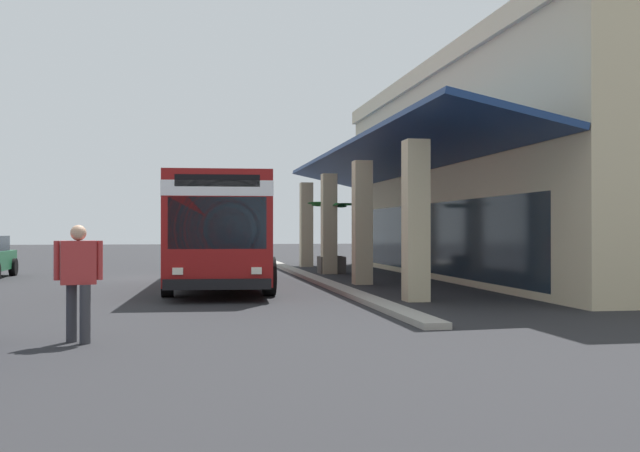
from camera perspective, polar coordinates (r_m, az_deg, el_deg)
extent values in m
plane|color=#262628|center=(28.08, 4.80, -3.73)|extent=(120.00, 120.00, 0.00)
cube|color=#9E998E|center=(25.84, -0.70, -3.89)|extent=(26.59, 0.50, 0.12)
cube|color=#C6B793|center=(29.04, 18.58, 3.26)|extent=(22.16, 11.23, 6.94)
cube|color=beige|center=(29.51, 18.57, 10.59)|extent=(22.46, 11.53, 0.60)
cube|color=#C6B793|center=(34.18, -1.04, 0.10)|extent=(0.55, 0.55, 3.82)
cube|color=#C6B793|center=(28.72, 0.68, 0.16)|extent=(0.55, 0.55, 3.82)
cube|color=#C6B793|center=(23.30, 3.21, 0.26)|extent=(0.55, 0.55, 3.82)
cube|color=#C6B793|center=(17.95, 7.26, 0.41)|extent=(0.55, 0.55, 3.82)
cube|color=navy|center=(26.42, 4.64, 5.11)|extent=(22.16, 3.16, 0.82)
cube|color=#19232D|center=(26.77, 8.04, -0.89)|extent=(18.61, 0.08, 2.40)
cube|color=maroon|center=(22.87, -7.54, -0.19)|extent=(11.12, 3.16, 2.75)
cube|color=white|center=(22.89, -7.54, 2.13)|extent=(11.15, 3.18, 0.36)
cube|color=#19232D|center=(23.17, -7.54, 0.36)|extent=(9.37, 3.09, 0.90)
cube|color=#19232D|center=(17.40, -7.77, 0.24)|extent=(0.18, 2.24, 1.20)
cube|color=black|center=(17.43, -7.77, 3.43)|extent=(0.17, 1.94, 0.28)
cube|color=black|center=(17.31, -7.78, -4.39)|extent=(0.34, 2.46, 0.24)
cube|color=silver|center=(17.38, -4.83, -3.39)|extent=(0.07, 0.24, 0.16)
cube|color=silver|center=(17.41, -10.72, -3.38)|extent=(0.07, 0.24, 0.16)
cube|color=silver|center=(24.42, -7.50, 3.32)|extent=(2.50, 1.92, 0.24)
cylinder|color=black|center=(19.30, -3.89, -3.82)|extent=(1.00, 0.30, 1.00)
cylinder|color=black|center=(19.34, -11.47, -3.81)|extent=(1.00, 0.30, 1.00)
cylinder|color=black|center=(25.99, -4.65, -2.90)|extent=(1.00, 0.30, 1.00)
cylinder|color=black|center=(26.02, -10.27, -2.89)|extent=(1.00, 0.30, 1.00)
cylinder|color=black|center=(29.79, -22.19, -2.89)|extent=(0.64, 0.22, 0.64)
cylinder|color=#38383D|center=(11.80, -17.35, -6.39)|extent=(0.16, 0.16, 0.87)
cylinder|color=#38383D|center=(12.03, -18.29, -6.27)|extent=(0.16, 0.16, 0.87)
cube|color=#B23333|center=(11.86, -17.82, -2.65)|extent=(0.32, 0.54, 0.66)
sphere|color=tan|center=(11.85, -17.82, -0.50)|extent=(0.24, 0.24, 0.24)
cylinder|color=#B23333|center=(11.83, -16.33, -2.50)|extent=(0.09, 0.09, 0.59)
cylinder|color=#B23333|center=(11.89, -19.30, -2.49)|extent=(0.09, 0.09, 0.59)
cube|color=#4C4742|center=(29.11, 0.87, -2.96)|extent=(0.97, 0.97, 0.65)
cylinder|color=#332319|center=(29.10, 0.87, -2.30)|extent=(0.83, 0.83, 0.02)
cylinder|color=brown|center=(29.08, 0.87, -0.46)|extent=(0.16, 0.16, 1.90)
ellipsoid|color=#1E6028|center=(28.59, 1.10, 1.63)|extent=(1.05, 0.25, 0.18)
ellipsoid|color=#1E6028|center=(29.16, 1.92, 1.66)|extent=(0.31, 1.09, 0.15)
ellipsoid|color=#1E6028|center=(29.45, 1.46, 1.54)|extent=(0.75, 0.86, 0.19)
ellipsoid|color=#1E6028|center=(29.34, 0.11, 1.60)|extent=(0.77, 0.82, 0.16)
ellipsoid|color=#1E6028|center=(28.96, -0.03, 1.73)|extent=(0.31, 0.97, 0.16)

